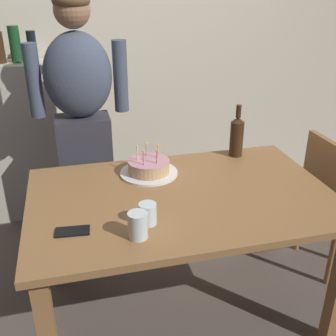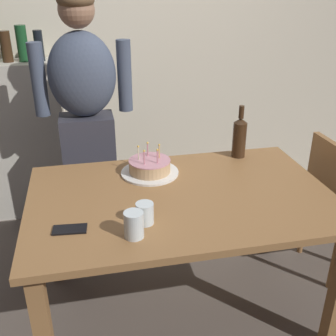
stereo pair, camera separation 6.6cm
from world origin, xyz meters
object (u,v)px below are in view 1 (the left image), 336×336
object	(u,v)px
water_glass_far	(148,214)
cell_phone	(73,231)
water_glass_near	(138,225)
dining_chair	(336,194)
wine_bottle	(237,136)
birthday_cake	(149,168)
person_man_bearded	(83,124)

from	to	relation	value
water_glass_far	cell_phone	size ratio (longest dim) A/B	0.67
water_glass_near	dining_chair	bearing A→B (deg)	19.65
water_glass_near	wine_bottle	world-z (taller)	wine_bottle
birthday_cake	water_glass_near	xyz separation A→B (m)	(-0.16, -0.58, 0.02)
cell_phone	person_man_bearded	world-z (taller)	person_man_bearded
water_glass_near	dining_chair	world-z (taller)	dining_chair
birthday_cake	cell_phone	size ratio (longest dim) A/B	2.19
water_glass_far	wine_bottle	xyz separation A→B (m)	(0.66, 0.61, 0.08)
water_glass_near	wine_bottle	size ratio (longest dim) A/B	0.37
water_glass_far	wine_bottle	distance (m)	0.90
water_glass_near	cell_phone	bearing A→B (deg)	158.49
wine_bottle	person_man_bearded	xyz separation A→B (m)	(-0.88, 0.42, 0.01)
water_glass_far	cell_phone	xyz separation A→B (m)	(-0.32, 0.01, -0.04)
birthday_cake	dining_chair	size ratio (longest dim) A/B	0.36
water_glass_far	person_man_bearded	world-z (taller)	person_man_bearded
cell_phone	dining_chair	world-z (taller)	dining_chair
cell_phone	dining_chair	distance (m)	1.62
cell_phone	person_man_bearded	distance (m)	1.03
water_glass_far	cell_phone	world-z (taller)	water_glass_far
person_man_bearded	dining_chair	xyz separation A→B (m)	(1.45, -0.66, -0.36)
birthday_cake	cell_phone	distance (m)	0.64
water_glass_near	wine_bottle	xyz separation A→B (m)	(0.72, 0.70, 0.07)
wine_bottle	cell_phone	world-z (taller)	wine_bottle
water_glass_far	person_man_bearded	size ratio (longest dim) A/B	0.06
water_glass_far	wine_bottle	bearing A→B (deg)	42.41
water_glass_near	dining_chair	xyz separation A→B (m)	(1.30, 0.46, -0.28)
person_man_bearded	water_glass_far	bearing A→B (deg)	101.56
birthday_cake	cell_phone	world-z (taller)	birthday_cake
water_glass_near	person_man_bearded	world-z (taller)	person_man_bearded
birthday_cake	person_man_bearded	size ratio (longest dim) A/B	0.19
wine_bottle	cell_phone	bearing A→B (deg)	-148.85
wine_bottle	water_glass_near	bearing A→B (deg)	-135.99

